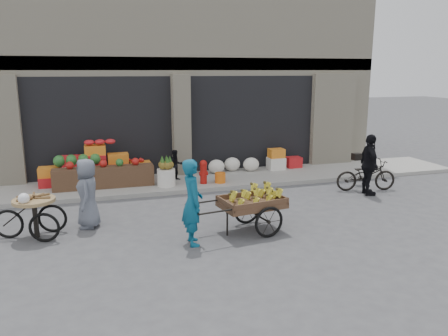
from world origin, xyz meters
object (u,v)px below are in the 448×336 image
object	(u,v)px
seated_person	(176,165)
cyclist	(369,165)
orange_bucket	(220,178)
vendor_grey	(87,193)
vendor_woman	(192,202)
pineapple_bin	(166,177)
fire_hydrant	(203,171)
bicycle	(366,175)
banana_cart	(250,201)
tricycle_cart	(34,211)

from	to	relation	value
seated_person	cyclist	size ratio (longest dim) A/B	0.55
orange_bucket	vendor_grey	world-z (taller)	vendor_grey
seated_person	vendor_woman	distance (m)	4.81
pineapple_bin	fire_hydrant	world-z (taller)	fire_hydrant
pineapple_bin	vendor_woman	distance (m)	4.20
fire_hydrant	bicycle	size ratio (longest dim) A/B	0.41
fire_hydrant	vendor_grey	bearing A→B (deg)	-142.36
fire_hydrant	seated_person	world-z (taller)	seated_person
seated_person	banana_cart	xyz separation A→B (m)	(0.75, -4.46, 0.10)
banana_cart	vendor_woman	distance (m)	1.36
fire_hydrant	orange_bucket	distance (m)	0.55
bicycle	banana_cart	bearing A→B (deg)	128.60
seated_person	cyclist	distance (m)	5.61
orange_bucket	tricycle_cart	world-z (taller)	tricycle_cart
fire_hydrant	bicycle	distance (m)	4.70
pineapple_bin	vendor_grey	bearing A→B (deg)	-130.06
banana_cart	vendor_grey	distance (m)	3.55
bicycle	seated_person	bearing A→B (deg)	77.84
orange_bucket	banana_cart	world-z (taller)	banana_cart
seated_person	vendor_woman	bearing A→B (deg)	-106.75
fire_hydrant	cyclist	world-z (taller)	cyclist
fire_hydrant	vendor_woman	distance (m)	4.32
vendor_grey	bicycle	distance (m)	7.70
pineapple_bin	vendor_grey	size ratio (longest dim) A/B	0.34
orange_bucket	pineapple_bin	bearing A→B (deg)	176.42
fire_hydrant	banana_cart	world-z (taller)	banana_cart
tricycle_cart	vendor_grey	size ratio (longest dim) A/B	0.95
cyclist	tricycle_cart	bearing A→B (deg)	107.57
vendor_woman	fire_hydrant	bearing A→B (deg)	-16.21
fire_hydrant	tricycle_cart	world-z (taller)	tricycle_cart
banana_cart	vendor_woman	xyz separation A→B (m)	(-1.32, -0.30, 0.18)
vendor_woman	tricycle_cart	bearing A→B (deg)	68.23
pineapple_bin	fire_hydrant	size ratio (longest dim) A/B	0.73
pineapple_bin	bicycle	size ratio (longest dim) A/B	0.30
tricycle_cart	bicycle	world-z (taller)	tricycle_cart
orange_bucket	fire_hydrant	bearing A→B (deg)	174.29
fire_hydrant	tricycle_cart	bearing A→B (deg)	-146.51
bicycle	cyclist	xyz separation A→B (m)	(-0.20, -0.40, 0.40)
banana_cart	vendor_grey	xyz separation A→B (m)	(-3.30, 1.31, 0.09)
pineapple_bin	tricycle_cart	bearing A→B (deg)	-137.88
bicycle	vendor_woman	bearing A→B (deg)	125.70
banana_cart	bicycle	bearing A→B (deg)	17.47
seated_person	vendor_woman	world-z (taller)	vendor_woman
cyclist	fire_hydrant	bearing A→B (deg)	76.05
seated_person	tricycle_cart	bearing A→B (deg)	-145.86
orange_bucket	bicycle	xyz separation A→B (m)	(3.89, -1.63, 0.18)
pineapple_bin	cyclist	xyz separation A→B (m)	(5.29, -2.13, 0.48)
vendor_woman	cyclist	distance (m)	5.83
seated_person	vendor_grey	size ratio (longest dim) A/B	0.60
seated_person	vendor_grey	bearing A→B (deg)	-138.93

